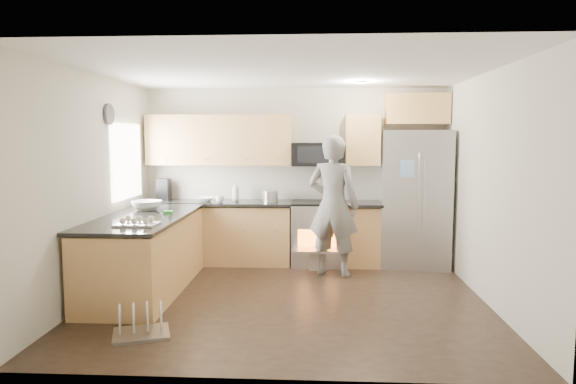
# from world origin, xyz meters

# --- Properties ---
(ground) EXTENTS (4.50, 4.50, 0.00)m
(ground) POSITION_xyz_m (0.00, 0.00, 0.00)
(ground) COLOR black
(ground) RESTS_ON ground
(room_shell) EXTENTS (4.54, 4.04, 2.62)m
(room_shell) POSITION_xyz_m (-0.04, 0.02, 1.67)
(room_shell) COLOR beige
(room_shell) RESTS_ON ground
(back_cabinet_run) EXTENTS (4.45, 0.64, 2.50)m
(back_cabinet_run) POSITION_xyz_m (-0.58, 1.75, 0.96)
(back_cabinet_run) COLOR tan
(back_cabinet_run) RESTS_ON ground
(peninsula) EXTENTS (0.96, 2.36, 1.05)m
(peninsula) POSITION_xyz_m (-1.75, 0.25, 0.47)
(peninsula) COLOR tan
(peninsula) RESTS_ON ground
(stove_range) EXTENTS (0.76, 0.97, 1.79)m
(stove_range) POSITION_xyz_m (0.35, 1.69, 0.68)
(stove_range) COLOR #B7B7BC
(stove_range) RESTS_ON ground
(refrigerator) EXTENTS (1.05, 0.87, 1.97)m
(refrigerator) POSITION_xyz_m (1.77, 1.70, 0.98)
(refrigerator) COLOR #B7B7BC
(refrigerator) RESTS_ON ground
(person) EXTENTS (0.80, 0.66, 1.90)m
(person) POSITION_xyz_m (0.56, 1.11, 0.95)
(person) COLOR gray
(person) RESTS_ON ground
(dish_rack) EXTENTS (0.62, 0.56, 0.32)m
(dish_rack) POSITION_xyz_m (-1.32, -1.18, 0.09)
(dish_rack) COLOR #B7B7BC
(dish_rack) RESTS_ON ground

